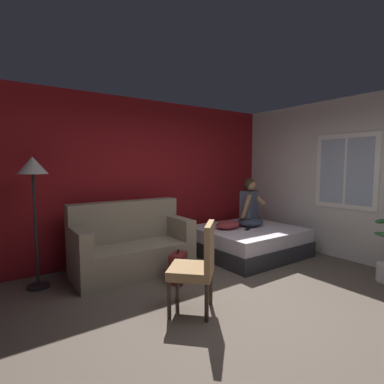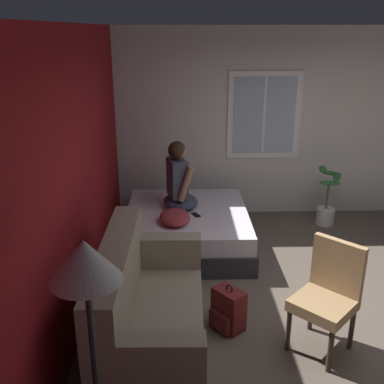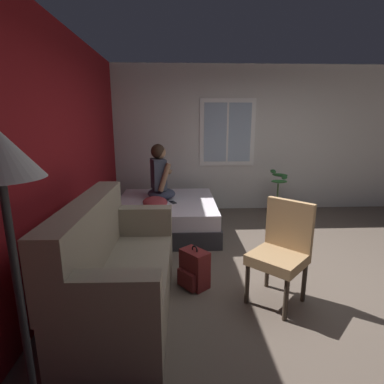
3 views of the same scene
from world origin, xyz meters
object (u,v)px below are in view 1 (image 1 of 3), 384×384
object	(u,v)px
side_chair	(197,264)
floor_lamp	(33,178)
backpack	(177,268)
cell_phone	(247,229)
bed	(248,241)
couch	(131,246)
throw_pillow	(228,225)
person_seated	(250,207)

from	to	relation	value
side_chair	floor_lamp	world-z (taller)	floor_lamp
side_chair	backpack	size ratio (longest dim) A/B	2.14
cell_phone	bed	bearing A→B (deg)	103.68
cell_phone	floor_lamp	xyz separation A→B (m)	(-3.17, 0.65, 0.94)
side_chair	couch	bearing A→B (deg)	93.12
side_chair	backpack	xyz separation A→B (m)	(0.27, 0.82, -0.34)
couch	throw_pillow	xyz separation A→B (m)	(1.71, -0.23, 0.16)
floor_lamp	backpack	bearing A→B (deg)	-29.48
backpack	throw_pillow	world-z (taller)	throw_pillow
bed	backpack	distance (m)	1.75
floor_lamp	bed	bearing A→B (deg)	-9.31
person_seated	floor_lamp	distance (m)	3.51
couch	backpack	xyz separation A→B (m)	(0.35, -0.73, -0.20)
couch	bed	bearing A→B (deg)	-10.33
floor_lamp	throw_pillow	bearing A→B (deg)	-7.62
person_seated	cell_phone	bearing A→B (deg)	-142.08
side_chair	floor_lamp	size ratio (longest dim) A/B	0.58
couch	side_chair	size ratio (longest dim) A/B	1.75
person_seated	bed	bearing A→B (deg)	-144.79
bed	throw_pillow	xyz separation A→B (m)	(-0.35, 0.15, 0.31)
bed	side_chair	distance (m)	2.32
bed	floor_lamp	world-z (taller)	floor_lamp
person_seated	side_chair	bearing A→B (deg)	-148.98
couch	cell_phone	distance (m)	1.99
side_chair	person_seated	world-z (taller)	person_seated
bed	side_chair	bearing A→B (deg)	-149.29
side_chair	person_seated	distance (m)	2.49
cell_phone	floor_lamp	size ratio (longest dim) A/B	0.08
person_seated	floor_lamp	size ratio (longest dim) A/B	0.51
backpack	cell_phone	size ratio (longest dim) A/B	3.18
backpack	cell_phone	distance (m)	1.63
bed	floor_lamp	xyz separation A→B (m)	(-3.29, 0.54, 1.19)
side_chair	cell_phone	distance (m)	2.13
bed	couch	xyz separation A→B (m)	(-2.06, 0.38, 0.16)
side_chair	throw_pillow	xyz separation A→B (m)	(1.63, 1.32, 0.02)
throw_pillow	cell_phone	distance (m)	0.34
bed	throw_pillow	size ratio (longest dim) A/B	3.56
bed	floor_lamp	size ratio (longest dim) A/B	1.00
cell_phone	backpack	bearing A→B (deg)	-108.15
throw_pillow	side_chair	bearing A→B (deg)	-141.02
couch	cell_phone	bearing A→B (deg)	-14.12
bed	backpack	size ratio (longest dim) A/B	3.73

